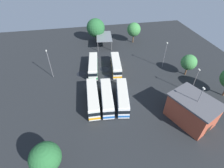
# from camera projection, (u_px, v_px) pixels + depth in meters

# --- Properties ---
(ground_plane) EXTENTS (92.89, 92.89, 0.00)m
(ground_plane) POSITION_uv_depth(u_px,v_px,m) (106.00, 85.00, 47.74)
(ground_plane) COLOR black
(bus_row0_slot0) EXTENTS (11.34, 4.45, 3.51)m
(bus_row0_slot0) POSITION_uv_depth(u_px,v_px,m) (122.00, 97.00, 41.17)
(bus_row0_slot0) COLOR silver
(bus_row0_slot0) RESTS_ON ground_plane
(bus_row0_slot1) EXTENTS (11.42, 3.60, 3.51)m
(bus_row0_slot1) POSITION_uv_depth(u_px,v_px,m) (107.00, 97.00, 41.02)
(bus_row0_slot1) COLOR silver
(bus_row0_slot1) RESTS_ON ground_plane
(bus_row0_slot2) EXTENTS (11.86, 3.10, 3.51)m
(bus_row0_slot2) POSITION_uv_depth(u_px,v_px,m) (93.00, 98.00, 40.91)
(bus_row0_slot2) COLOR silver
(bus_row0_slot2) RESTS_ON ground_plane
(bus_row1_slot0) EXTENTS (11.14, 3.85, 3.51)m
(bus_row1_slot0) POSITION_uv_depth(u_px,v_px,m) (116.00, 65.00, 52.40)
(bus_row1_slot0) COLOR silver
(bus_row1_slot0) RESTS_ON ground_plane
(bus_row1_slot2) EXTENTS (11.65, 3.97, 3.51)m
(bus_row1_slot2) POSITION_uv_depth(u_px,v_px,m) (93.00, 66.00, 52.05)
(bus_row1_slot2) COLOR silver
(bus_row1_slot2) RESTS_ON ground_plane
(depot_building) EXTENTS (11.55, 10.24, 6.14)m
(depot_building) POSITION_uv_depth(u_px,v_px,m) (192.00, 110.00, 36.14)
(depot_building) COLOR #99422D
(depot_building) RESTS_ON ground_plane
(maintenance_shelter) EXTENTS (10.57, 6.76, 3.79)m
(maintenance_shelter) POSITION_uv_depth(u_px,v_px,m) (104.00, 37.00, 64.75)
(maintenance_shelter) COLOR slate
(maintenance_shelter) RESTS_ON ground_plane
(lamp_post_near_entrance) EXTENTS (0.56, 0.28, 7.53)m
(lamp_post_near_entrance) POSITION_uv_depth(u_px,v_px,m) (195.00, 80.00, 42.45)
(lamp_post_near_entrance) COLOR slate
(lamp_post_near_entrance) RESTS_ON ground_plane
(lamp_post_by_building) EXTENTS (0.56, 0.28, 9.74)m
(lamp_post_by_building) POSITION_uv_depth(u_px,v_px,m) (197.00, 105.00, 34.37)
(lamp_post_by_building) COLOR slate
(lamp_post_by_building) RESTS_ON ground_plane
(lamp_post_far_corner) EXTENTS (0.56, 0.28, 8.88)m
(lamp_post_far_corner) POSITION_uv_depth(u_px,v_px,m) (50.00, 63.00, 47.47)
(lamp_post_far_corner) COLOR slate
(lamp_post_far_corner) RESTS_ON ground_plane
(lamp_post_mid_lot) EXTENTS (0.56, 0.28, 8.58)m
(lamp_post_mid_lot) POSITION_uv_depth(u_px,v_px,m) (165.00, 54.00, 51.73)
(lamp_post_mid_lot) COLOR slate
(lamp_post_mid_lot) RESTS_ON ground_plane
(tree_west_edge) EXTENTS (5.25, 5.25, 8.00)m
(tree_west_edge) POSITION_uv_depth(u_px,v_px,m) (134.00, 30.00, 65.65)
(tree_west_edge) COLOR brown
(tree_west_edge) RESTS_ON ground_plane
(tree_northwest) EXTENTS (4.86, 4.86, 7.88)m
(tree_northwest) POSITION_uv_depth(u_px,v_px,m) (45.00, 158.00, 25.52)
(tree_northwest) COLOR brown
(tree_northwest) RESTS_ON ground_plane
(tree_north_edge) EXTENTS (4.51, 4.51, 6.56)m
(tree_north_edge) POSITION_uv_depth(u_px,v_px,m) (189.00, 62.00, 48.89)
(tree_north_edge) COLOR brown
(tree_north_edge) RESTS_ON ground_plane
(tree_east_edge) EXTENTS (7.19, 7.19, 9.07)m
(tree_east_edge) POSITION_uv_depth(u_px,v_px,m) (96.00, 28.00, 66.75)
(tree_east_edge) COLOR brown
(tree_east_edge) RESTS_ON ground_plane
(puddle_centre_drain) EXTENTS (3.09, 3.09, 0.01)m
(puddle_centre_drain) POSITION_uv_depth(u_px,v_px,m) (82.00, 74.00, 51.77)
(puddle_centre_drain) COLOR black
(puddle_centre_drain) RESTS_ON ground_plane
(puddle_front_lane) EXTENTS (3.43, 3.43, 0.01)m
(puddle_front_lane) POSITION_uv_depth(u_px,v_px,m) (105.00, 69.00, 53.82)
(puddle_front_lane) COLOR black
(puddle_front_lane) RESTS_ON ground_plane
(puddle_between_rows) EXTENTS (1.73, 1.73, 0.01)m
(puddle_between_rows) POSITION_uv_depth(u_px,v_px,m) (107.00, 76.00, 50.75)
(puddle_between_rows) COLOR black
(puddle_between_rows) RESTS_ON ground_plane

